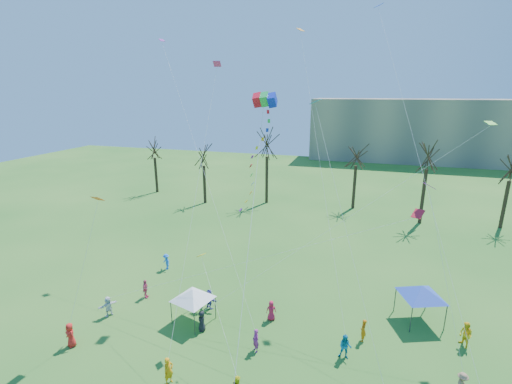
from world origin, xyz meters
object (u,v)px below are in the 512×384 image
(distant_building, at_px, (437,131))
(canopy_tent_blue, at_px, (422,291))
(canopy_tent_white, at_px, (193,294))
(big_box_kite, at_px, (259,164))

(distant_building, height_order, canopy_tent_blue, distant_building)
(canopy_tent_white, relative_size, canopy_tent_blue, 0.93)
(big_box_kite, relative_size, canopy_tent_white, 5.07)
(canopy_tent_blue, bearing_deg, big_box_kite, -159.34)
(distant_building, distance_m, big_box_kite, 78.51)
(canopy_tent_white, bearing_deg, big_box_kite, 7.79)
(distant_building, distance_m, canopy_tent_blue, 71.71)
(canopy_tent_white, xyz_separation_m, canopy_tent_blue, (16.22, 4.95, 0.25))
(distant_building, xyz_separation_m, canopy_tent_white, (-28.27, -75.46, -5.24))
(big_box_kite, bearing_deg, distant_building, 72.63)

